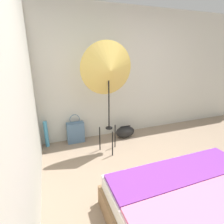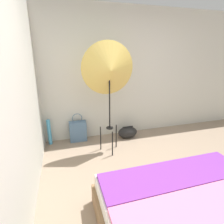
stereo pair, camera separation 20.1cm
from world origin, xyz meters
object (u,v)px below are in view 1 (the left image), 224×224
at_px(photo_umbrella, 109,70).
at_px(paper_roll, 46,134).
at_px(duffel_bag, 125,132).
at_px(tote_bag, 76,132).

relative_size(photo_umbrella, paper_roll, 3.75).
height_order(duffel_bag, paper_roll, paper_roll).
bearing_deg(tote_bag, duffel_bag, -8.35).
distance_m(photo_umbrella, tote_bag, 1.47).
bearing_deg(tote_bag, paper_roll, 178.50).
xyz_separation_m(photo_umbrella, paper_roll, (-1.07, 0.57, -1.21)).
height_order(photo_umbrella, tote_bag, photo_umbrella).
bearing_deg(duffel_bag, tote_bag, 171.65).
distance_m(tote_bag, paper_roll, 0.55).
distance_m(tote_bag, duffel_bag, 1.04).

